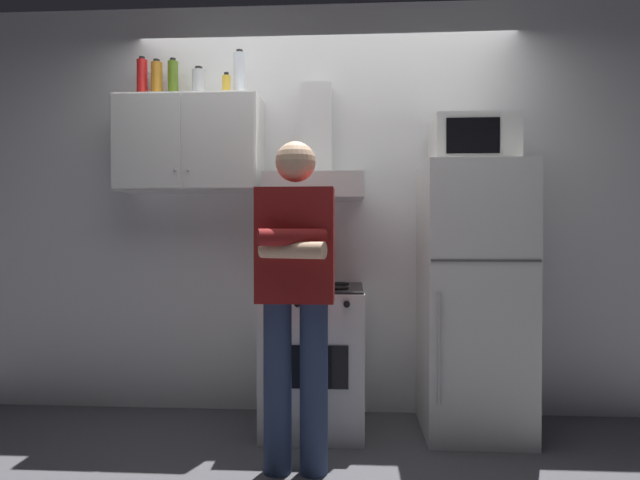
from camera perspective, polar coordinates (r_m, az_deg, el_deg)
ground_plane at (r=3.16m, az=0.00°, el=-21.34°), size 7.00×7.00×0.00m
back_wall_tiled at (r=3.53m, az=0.58°, el=3.39°), size 4.80×0.10×2.70m
upper_cabinet at (r=3.50m, az=-13.88°, el=9.99°), size 0.90×0.37×0.60m
stove_oven at (r=3.27m, az=-0.63°, el=-12.62°), size 0.60×0.62×0.87m
range_hood at (r=3.33m, az=-0.48°, el=7.82°), size 0.60×0.44×0.75m
refrigerator at (r=3.28m, az=16.28°, el=-6.08°), size 0.60×0.62×1.60m
microwave at (r=3.32m, az=16.27°, el=10.30°), size 0.48×0.37×0.28m
person_standing at (r=2.60m, az=-2.69°, el=-5.62°), size 0.38×0.33×1.64m
bottle_spice_jar at (r=3.49m, az=-10.15°, el=16.20°), size 0.05×0.05×0.15m
bottle_liquor_amber at (r=3.70m, az=-17.34°, el=16.19°), size 0.07×0.07×0.26m
bottle_canister_steel at (r=3.59m, az=-13.06°, el=16.21°), size 0.09×0.09×0.20m
bottle_olive_oil at (r=3.66m, az=-15.70°, el=16.39°), size 0.07×0.07×0.27m
bottle_soda_red at (r=3.74m, az=-18.79°, el=16.17°), size 0.07×0.07×0.28m
bottle_vodka_clear at (r=3.53m, az=-8.75°, el=17.33°), size 0.08×0.08×0.30m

